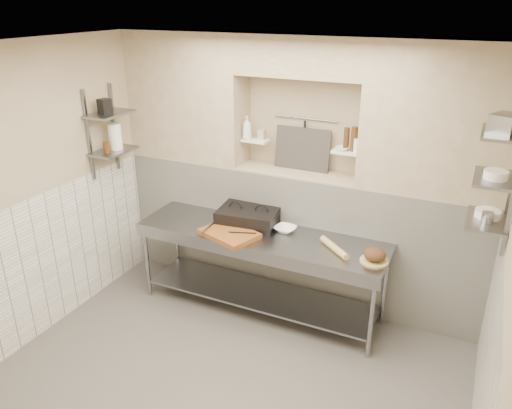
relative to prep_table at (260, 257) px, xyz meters
The scene contains 45 objects.
floor 1.38m from the prep_table, 81.29° to the right, with size 4.00×3.90×0.10m, color #57524D.
ceiling 2.51m from the prep_table, 81.29° to the right, with size 4.00×3.90×0.10m, color silver.
wall_left 2.34m from the prep_table, 147.66° to the right, with size 0.10×3.90×2.80m, color tan.
wall_back 1.13m from the prep_table, 77.49° to the left, with size 4.00×0.10×2.80m, color tan.
backwall_lower 0.60m from the prep_table, 72.27° to the left, with size 4.00×0.40×1.40m, color white.
alcove_sill 0.97m from the prep_table, 72.27° to the left, with size 1.30×0.40×0.02m, color tan.
backwall_pillar_left 1.94m from the prep_table, 153.64° to the left, with size 1.35×0.40×1.40m, color tan.
backwall_pillar_right 2.17m from the prep_table, 20.62° to the left, with size 1.35×0.40×1.40m, color tan.
backwall_header 2.05m from the prep_table, 72.27° to the left, with size 1.30×0.40×0.40m, color tan.
wainscot_left 2.16m from the prep_table, 146.81° to the right, with size 0.02×3.90×1.40m, color white.
wainscot_right 2.47m from the prep_table, 28.59° to the right, with size 0.02×3.90×1.40m, color white.
alcove_shelf_left 1.24m from the prep_table, 119.35° to the left, with size 0.28×0.16×0.03m, color white.
alcove_shelf_right 1.38m from the prep_table, 39.76° to the left, with size 0.28×0.16×0.03m, color white.
utensil_rail 1.51m from the prep_table, 76.18° to the left, with size 0.02×0.02×0.70m, color gray.
hanging_steel 1.36m from the prep_table, 75.81° to the left, with size 0.02×0.02×0.30m, color black.
splash_panel 1.21m from the prep_table, 74.79° to the left, with size 0.60×0.02×0.45m, color #383330.
shelf_rail_left_a 2.14m from the prep_table, behind, with size 0.03×0.03×0.95m, color slate.
shelf_rail_left_b 2.16m from the prep_table, 169.48° to the right, with size 0.03×0.03×0.95m, color slate.
wall_shelf_left_lower 1.92m from the prep_table, behind, with size 0.30×0.50×0.03m, color slate.
wall_shelf_left_upper 2.15m from the prep_table, behind, with size 0.30×0.50×0.03m, color slate.
wall_shelf_right_lower 2.20m from the prep_table, ahead, with size 0.30×0.50×0.03m, color slate.
wall_shelf_right_mid 2.36m from the prep_table, ahead, with size 0.30×0.50×0.03m, color slate.
wall_shelf_right_upper 2.56m from the prep_table, ahead, with size 0.30×0.50×0.03m, color slate.
prep_table is the anchor object (origin of this frame).
panini_press 0.44m from the prep_table, 140.49° to the left, with size 0.66×0.51×0.17m.
cutting_board 0.42m from the prep_table, 147.79° to the right, with size 0.55×0.39×0.05m, color brown.
knife_blade 0.36m from the prep_table, 132.77° to the right, with size 0.28×0.03×0.01m, color gray.
tongs 0.62m from the prep_table, 158.34° to the right, with size 0.03×0.03×0.28m, color gray.
mixing_bowl 0.39m from the prep_table, 39.07° to the left, with size 0.21×0.21×0.05m, color white.
rolling_pin 0.84m from the prep_table, ahead, with size 0.06×0.06×0.42m, color tan.
bread_board 1.21m from the prep_table, ahead, with size 0.26×0.26×0.02m, color tan.
bread_loaf 1.22m from the prep_table, ahead, with size 0.20×0.20×0.12m, color #4C2D19.
bottle_soap 1.36m from the prep_table, 127.00° to the left, with size 0.10×0.10×0.25m, color white.
jar_alcove 1.29m from the prep_table, 113.13° to the left, with size 0.07×0.07×0.11m, color tan.
bowl_alcove 1.38m from the prep_table, 41.08° to the left, with size 0.13×0.13×0.04m, color white.
condiment_a 1.52m from the prep_table, 37.98° to the left, with size 0.07×0.07×0.24m, color #402712.
condiment_b 1.48m from the prep_table, 41.11° to the left, with size 0.06×0.06×0.23m, color #402712.
condiment_c 1.50m from the prep_table, 36.37° to the left, with size 0.08×0.08×0.13m, color white.
jug_left 2.00m from the prep_table, behind, with size 0.14×0.14×0.28m, color white.
jar_left 1.96m from the prep_table, behind, with size 0.07×0.07×0.11m, color #402712.
box_left_upper 2.21m from the prep_table, behind, with size 0.11×0.11×0.15m, color black.
bowl_right 2.21m from the prep_table, ahead, with size 0.20×0.20×0.06m, color white.
canister_right 2.23m from the prep_table, ahead, with size 0.09×0.09×0.09m, color gray.
bowl_right_mid 2.38m from the prep_table, ahead, with size 0.18×0.18×0.06m, color white.
basket_right 2.61m from the prep_table, ahead, with size 0.18×0.22×0.14m, color gray.
Camera 1 is at (1.72, -2.94, 3.12)m, focal length 35.00 mm.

